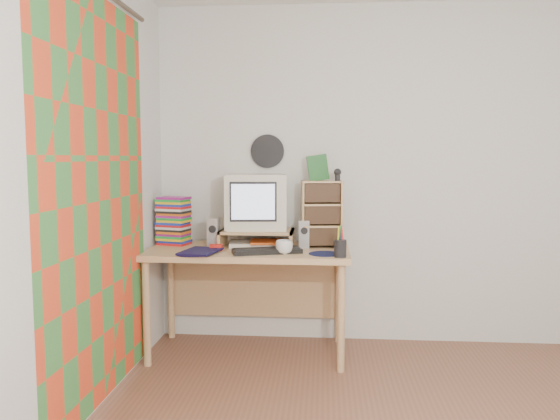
% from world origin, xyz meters
% --- Properties ---
extents(back_wall, '(3.50, 0.00, 3.50)m').
position_xyz_m(back_wall, '(0.00, 1.75, 1.25)').
color(back_wall, silver).
rests_on(back_wall, floor).
extents(left_wall, '(0.00, 3.50, 3.50)m').
position_xyz_m(left_wall, '(-1.75, 0.00, 1.25)').
color(left_wall, silver).
rests_on(left_wall, floor).
extents(curtain, '(0.00, 2.20, 2.20)m').
position_xyz_m(curtain, '(-1.71, 0.48, 1.15)').
color(curtain, red).
rests_on(curtain, left_wall).
extents(wall_disc, '(0.25, 0.02, 0.25)m').
position_xyz_m(wall_disc, '(-0.93, 1.73, 1.43)').
color(wall_disc, black).
rests_on(wall_disc, back_wall).
extents(desk, '(1.40, 0.70, 0.75)m').
position_xyz_m(desk, '(-1.03, 1.44, 0.62)').
color(desk, tan).
rests_on(desk, floor).
extents(monitor_riser, '(0.52, 0.30, 0.12)m').
position_xyz_m(monitor_riser, '(-0.98, 1.48, 0.84)').
color(monitor_riser, tan).
rests_on(monitor_riser, desk).
extents(crt_monitor, '(0.46, 0.46, 0.39)m').
position_xyz_m(crt_monitor, '(-0.99, 1.53, 1.07)').
color(crt_monitor, beige).
rests_on(crt_monitor, monitor_riser).
extents(speaker_left, '(0.08, 0.08, 0.21)m').
position_xyz_m(speaker_left, '(-1.28, 1.41, 0.85)').
color(speaker_left, '#A3A4A8').
rests_on(speaker_left, desk).
extents(speaker_right, '(0.08, 0.08, 0.19)m').
position_xyz_m(speaker_right, '(-0.64, 1.45, 0.85)').
color(speaker_right, '#A3A4A8').
rests_on(speaker_right, desk).
extents(keyboard, '(0.48, 0.28, 0.03)m').
position_xyz_m(keyboard, '(-0.88, 1.21, 0.77)').
color(keyboard, black).
rests_on(keyboard, desk).
extents(dvd_stack, '(0.24, 0.20, 0.30)m').
position_xyz_m(dvd_stack, '(-1.60, 1.52, 0.90)').
color(dvd_stack, brown).
rests_on(dvd_stack, desk).
extents(cd_rack, '(0.30, 0.18, 0.47)m').
position_xyz_m(cd_rack, '(-0.52, 1.50, 0.99)').
color(cd_rack, tan).
rests_on(cd_rack, desk).
extents(mug, '(0.13, 0.13, 0.09)m').
position_xyz_m(mug, '(-0.76, 1.19, 0.80)').
color(mug, silver).
rests_on(mug, desk).
extents(diary, '(0.30, 0.25, 0.05)m').
position_xyz_m(diary, '(-1.42, 1.18, 0.78)').
color(diary, '#120E33').
rests_on(diary, desk).
extents(mousepad, '(0.26, 0.26, 0.00)m').
position_xyz_m(mousepad, '(-0.50, 1.21, 0.75)').
color(mousepad, '#0F1234').
rests_on(mousepad, desk).
extents(pen_cup, '(0.09, 0.09, 0.16)m').
position_xyz_m(pen_cup, '(-0.40, 1.10, 0.83)').
color(pen_cup, black).
rests_on(pen_cup, desk).
extents(papers, '(0.36, 0.28, 0.04)m').
position_xyz_m(papers, '(-0.96, 1.51, 0.77)').
color(papers, silver).
rests_on(papers, desk).
extents(red_box, '(0.09, 0.05, 0.04)m').
position_xyz_m(red_box, '(-1.24, 1.29, 0.77)').
color(red_box, red).
rests_on(red_box, desk).
extents(game_box, '(0.14, 0.05, 0.18)m').
position_xyz_m(game_box, '(-0.55, 1.52, 1.31)').
color(game_box, '#18541D').
rests_on(game_box, cd_rack).
extents(webcam, '(0.05, 0.05, 0.09)m').
position_xyz_m(webcam, '(-0.41, 1.46, 1.26)').
color(webcam, black).
rests_on(webcam, cd_rack).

